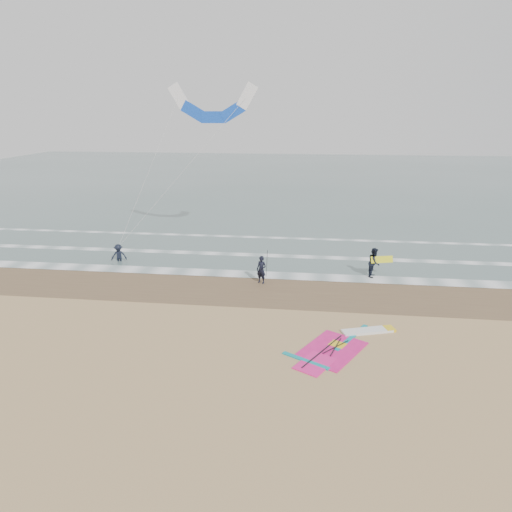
# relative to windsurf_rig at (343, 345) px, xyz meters

# --- Properties ---
(ground) EXTENTS (120.00, 120.00, 0.00)m
(ground) POSITION_rel_windsurf_rig_xyz_m (-3.90, -0.24, -0.03)
(ground) COLOR tan
(ground) RESTS_ON ground
(sea_water) EXTENTS (120.00, 80.00, 0.02)m
(sea_water) POSITION_rel_windsurf_rig_xyz_m (-3.90, 47.76, -0.02)
(sea_water) COLOR #47605E
(sea_water) RESTS_ON ground
(wet_sand_band) EXTENTS (120.00, 5.00, 0.01)m
(wet_sand_band) POSITION_rel_windsurf_rig_xyz_m (-3.90, 5.76, -0.03)
(wet_sand_band) COLOR brown
(wet_sand_band) RESTS_ON ground
(foam_waterline) EXTENTS (120.00, 9.15, 0.02)m
(foam_waterline) POSITION_rel_windsurf_rig_xyz_m (-3.90, 10.20, -0.00)
(foam_waterline) COLOR white
(foam_waterline) RESTS_ON ground
(windsurf_rig) EXTENTS (4.82, 4.57, 0.12)m
(windsurf_rig) POSITION_rel_windsurf_rig_xyz_m (0.00, 0.00, 0.00)
(windsurf_rig) COLOR white
(windsurf_rig) RESTS_ON ground
(person_standing) EXTENTS (0.68, 0.58, 1.57)m
(person_standing) POSITION_rel_windsurf_rig_xyz_m (-4.11, 6.69, 0.76)
(person_standing) COLOR black
(person_standing) RESTS_ON ground
(person_walking) EXTENTS (0.87, 0.99, 1.73)m
(person_walking) POSITION_rel_windsurf_rig_xyz_m (2.25, 8.52, 0.83)
(person_walking) COLOR black
(person_walking) RESTS_ON ground
(person_wading) EXTENTS (1.08, 0.78, 1.51)m
(person_wading) POSITION_rel_windsurf_rig_xyz_m (-13.55, 9.36, 0.72)
(person_wading) COLOR black
(person_wading) RESTS_ON ground
(held_pole) EXTENTS (0.17, 0.86, 1.82)m
(held_pole) POSITION_rel_windsurf_rig_xyz_m (-3.81, 6.69, 1.12)
(held_pole) COLOR black
(held_pole) RESTS_ON ground
(carried_kiteboard) EXTENTS (1.30, 0.51, 0.39)m
(carried_kiteboard) POSITION_rel_windsurf_rig_xyz_m (2.65, 8.42, 1.06)
(carried_kiteboard) COLOR yellow
(carried_kiteboard) RESTS_ON ground
(surf_kite) EXTENTS (8.48, 4.33, 10.06)m
(surf_kite) POSITION_rel_windsurf_rig_xyz_m (-8.10, 13.60, 9.41)
(surf_kite) COLOR white
(surf_kite) RESTS_ON ground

